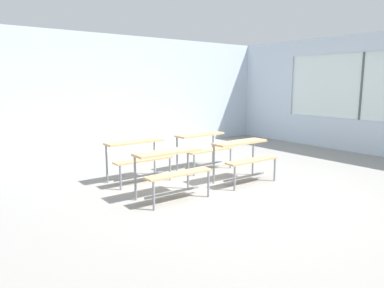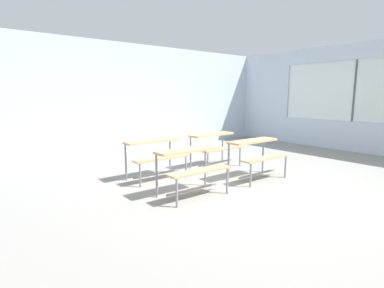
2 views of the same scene
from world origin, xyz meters
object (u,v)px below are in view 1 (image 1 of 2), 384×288
desk_bench_r0c1 (244,152)px  desk_bench_r1c0 (138,151)px  desk_bench_r0c0 (171,163)px  desk_bench_r1c1 (203,143)px

desk_bench_r0c1 → desk_bench_r1c0: same height
desk_bench_r1c0 → desk_bench_r0c0: bearing=-92.3°
desk_bench_r0c0 → desk_bench_r0c1: (1.56, -0.02, 0.00)m
desk_bench_r1c1 → desk_bench_r1c0: bearing=177.7°
desk_bench_r1c0 → desk_bench_r0c1: bearing=-38.2°
desk_bench_r0c0 → desk_bench_r1c1: bearing=36.9°
desk_bench_r0c1 → desk_bench_r0c0: bearing=179.9°
desk_bench_r0c1 → desk_bench_r1c0: size_ratio=1.01×
desk_bench_r0c0 → desk_bench_r0c1: same height
desk_bench_r0c1 → desk_bench_r1c0: (-1.51, 1.20, 0.00)m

